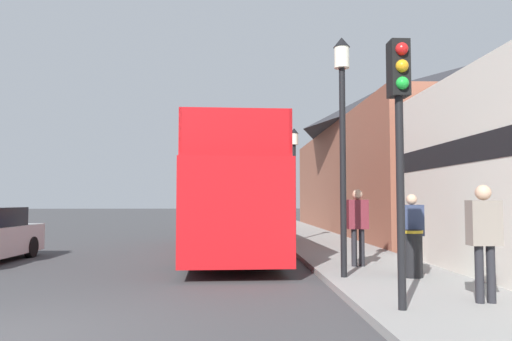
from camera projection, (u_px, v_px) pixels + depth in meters
The scene contains 12 objects.
ground_plane at pixel (176, 232), 27.04m from camera, with size 144.00×144.00×0.00m, color #3D3D3F.
sidewalk at pixel (304, 234), 24.34m from camera, with size 3.00×108.00×0.14m.
brick_terrace_rear at pixel (382, 160), 26.57m from camera, with size 6.00×21.51×7.73m.
tour_bus at pixel (230, 200), 16.13m from camera, with size 2.91×11.12×3.80m.
parked_car_ahead_of_bus at pixel (250, 222), 24.83m from camera, with size 1.78×3.93×1.34m.
pedestrian_nearest at pixel (484, 231), 7.83m from camera, with size 0.48×0.27×1.85m.
pedestrian_second at pixel (412, 226), 10.68m from camera, with size 0.45×0.25×1.73m.
pedestrian_third at pixel (358, 220), 12.13m from camera, with size 0.49×0.27×1.86m.
traffic_signal at pixel (400, 112), 7.44m from camera, with size 0.28×0.42×4.00m.
lamp_post_nearest at pixel (342, 112), 10.58m from camera, with size 0.35×0.35×5.09m.
lamp_post_second at pixel (294, 162), 19.94m from camera, with size 0.35×0.35×4.48m.
litter_bin at pixel (412, 252), 10.40m from camera, with size 0.48×0.48×0.98m.
Camera 1 is at (3.13, -6.36, 1.75)m, focal length 35.00 mm.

